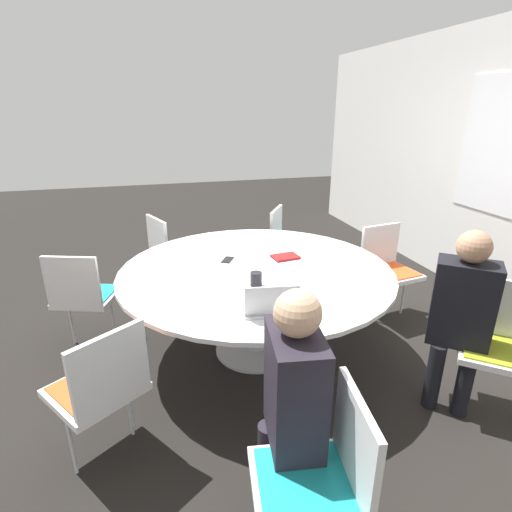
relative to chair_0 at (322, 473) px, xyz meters
name	(u,v)px	position (x,y,z in m)	size (l,w,h in m)	color
ground_plane	(256,349)	(-1.66, 0.19, -0.52)	(16.00, 16.00, 0.00)	black
conference_table	(256,278)	(-1.66, 0.19, 0.12)	(2.08, 2.08, 0.73)	#B7B7BC
chair_0	(322,473)	(0.00, 0.00, 0.00)	(0.50, 0.48, 0.87)	silver
chair_1	(498,337)	(-0.63, 1.50, 0.00)	(0.61, 0.61, 0.87)	silver
chair_2	(387,264)	(-1.93, 1.53, 0.00)	(0.48, 0.50, 0.87)	silver
chair_3	(287,240)	(-2.85, 0.87, 0.00)	(0.60, 0.59, 0.87)	silver
chair_4	(170,249)	(-2.90, -0.39, 0.00)	(0.57, 0.55, 0.87)	silver
chair_5	(83,292)	(-2.04, -1.13, 0.00)	(0.54, 0.55, 0.87)	silver
chair_6	(101,383)	(-0.82, -0.90, 0.00)	(0.60, 0.60, 0.87)	silver
person_0	(291,395)	(-0.25, -0.05, 0.19)	(0.39, 0.30, 1.22)	#231E28
person_1	(462,308)	(-0.72, 1.26, 0.19)	(0.40, 0.42, 1.22)	black
laptop	(270,305)	(-0.94, 0.08, 0.27)	(0.28, 0.35, 0.21)	silver
spiral_notebook	(285,257)	(-1.81, 0.48, 0.22)	(0.17, 0.23, 0.02)	maroon
coffee_cup	(256,279)	(-1.36, 0.10, 0.26)	(0.08, 0.08, 0.10)	black
cell_phone	(228,260)	(-1.88, 0.01, 0.21)	(0.16, 0.13, 0.01)	black
handbag	(250,265)	(-3.16, 0.52, -0.38)	(0.36, 0.16, 0.28)	#661E56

